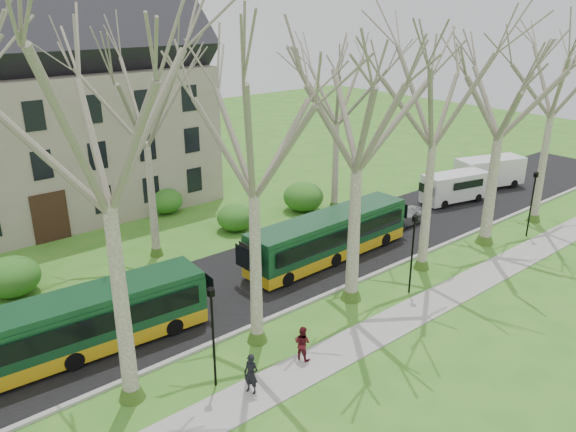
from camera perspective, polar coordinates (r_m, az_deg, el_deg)
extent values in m
plane|color=#367421|center=(27.10, 2.38, -10.84)|extent=(120.00, 120.00, 0.00)
cube|color=gray|center=(25.58, 6.22, -12.98)|extent=(70.00, 2.00, 0.06)
cube|color=black|center=(30.84, -4.52, -6.66)|extent=(80.00, 8.00, 0.06)
cube|color=#A5A39E|center=(28.03, 0.30, -9.49)|extent=(80.00, 0.25, 0.14)
cube|color=gray|center=(43.13, -26.10, 6.32)|extent=(26.00, 12.00, 10.00)
cylinder|color=black|center=(22.30, -7.57, -12.57)|extent=(0.10, 0.10, 4.00)
cube|color=black|center=(21.20, -7.85, -7.70)|extent=(0.22, 0.22, 0.30)
cylinder|color=black|center=(29.53, 12.47, -4.16)|extent=(0.10, 0.10, 4.00)
cube|color=black|center=(28.71, 12.79, -0.26)|extent=(0.22, 0.22, 0.30)
cylinder|color=black|center=(39.17, 23.44, 0.83)|extent=(0.10, 0.10, 4.00)
cube|color=black|center=(38.56, 23.89, 3.84)|extent=(0.22, 0.22, 0.30)
ellipsoid|color=#2D621C|center=(32.37, -26.27, -5.60)|extent=(2.60, 2.60, 2.00)
ellipsoid|color=#2D621C|center=(37.43, -5.36, 0.00)|extent=(2.60, 2.60, 2.00)
ellipsoid|color=#2D621C|center=(40.89, 1.57, 1.90)|extent=(2.60, 2.60, 2.00)
ellipsoid|color=#2D621C|center=(41.36, -12.39, 1.64)|extent=(2.60, 2.60, 2.00)
imported|color=silver|center=(39.09, 11.59, 0.17)|extent=(4.76, 2.09, 1.36)
imported|color=black|center=(22.40, -3.77, -15.72)|extent=(0.60, 0.71, 1.65)
imported|color=#511219|center=(24.20, 1.46, -12.76)|extent=(0.77, 0.88, 1.53)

